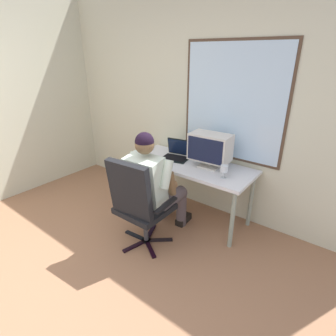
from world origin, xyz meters
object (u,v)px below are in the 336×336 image
Objects in this scene: desk at (190,169)px; crt_monitor at (210,148)px; wine_glass at (224,169)px; office_chair at (138,201)px; laptop at (177,153)px; person_seated at (154,184)px.

crt_monitor is at bearing 10.47° from desk.
crt_monitor is at bearing 149.10° from wine_glass.
office_chair reaches higher than desk.
office_chair is 2.19× the size of crt_monitor.
desk is at bearing -14.86° from laptop.
desk is at bearing -169.53° from crt_monitor.
desk is 1.49× the size of office_chair.
desk is at bearing 166.72° from wine_glass.
crt_monitor is 0.34m from wine_glass.
desk is 0.39m from crt_monitor.
laptop is (-0.24, 0.06, 0.13)m from desk.
crt_monitor is (0.31, 0.62, 0.31)m from person_seated.
person_seated is 0.76m from wine_glass.
person_seated reaches higher than crt_monitor.
desk is 3.26× the size of crt_monitor.
person_seated is (-0.02, 0.27, 0.08)m from office_chair.
desk is 0.28m from laptop.
laptop is at bearing 177.43° from crt_monitor.
laptop is 0.76m from wine_glass.
desk is 1.23× the size of person_seated.
crt_monitor reaches higher than laptop.
person_seated is 2.66× the size of crt_monitor.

